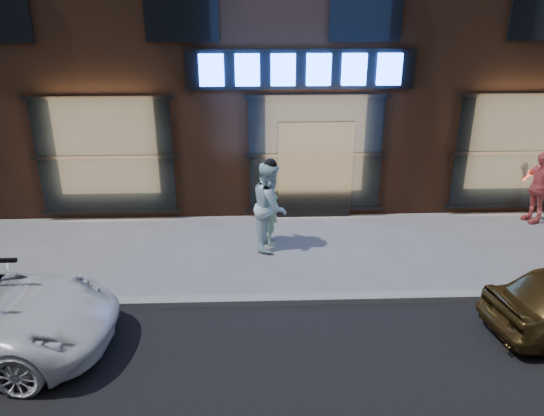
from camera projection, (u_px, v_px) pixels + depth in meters
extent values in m
plane|color=slate|center=(337.00, 301.00, 9.67)|extent=(90.00, 90.00, 0.00)
cube|color=gray|center=(337.00, 298.00, 9.65)|extent=(60.00, 0.25, 0.12)
cube|color=black|center=(301.00, 69.00, 11.92)|extent=(5.20, 0.06, 0.90)
cube|color=black|center=(315.00, 171.00, 12.83)|extent=(1.80, 0.10, 2.40)
cube|color=#FFBF72|center=(106.00, 156.00, 12.56)|extent=(3.00, 0.04, 2.60)
cube|color=black|center=(105.00, 157.00, 12.53)|extent=(3.20, 0.06, 2.80)
cube|color=#FFBF72|center=(315.00, 154.00, 12.73)|extent=(3.00, 0.04, 2.60)
cube|color=black|center=(316.00, 155.00, 12.70)|extent=(3.20, 0.06, 2.80)
cube|color=#FFBF72|center=(520.00, 152.00, 12.90)|extent=(3.00, 0.04, 2.60)
cube|color=black|center=(520.00, 152.00, 12.87)|extent=(3.20, 0.06, 2.80)
cube|color=black|center=(181.00, 3.00, 11.29)|extent=(1.60, 0.06, 1.60)
cube|color=black|center=(367.00, 3.00, 11.42)|extent=(1.60, 0.06, 1.60)
cube|color=#2659FF|center=(211.00, 70.00, 11.79)|extent=(0.55, 0.12, 0.70)
cube|color=#2659FF|center=(247.00, 70.00, 11.82)|extent=(0.55, 0.12, 0.70)
cube|color=#2659FF|center=(283.00, 70.00, 11.85)|extent=(0.55, 0.12, 0.70)
cube|color=#2659FF|center=(319.00, 70.00, 11.87)|extent=(0.55, 0.12, 0.70)
cube|color=#2659FF|center=(354.00, 69.00, 11.90)|extent=(0.55, 0.12, 0.70)
cube|color=#2659FF|center=(389.00, 69.00, 11.93)|extent=(0.55, 0.12, 0.70)
imported|color=#AFE7C6|center=(268.00, 203.00, 11.58)|extent=(0.71, 0.82, 1.89)
imported|color=white|center=(270.00, 206.00, 11.38)|extent=(0.85, 1.03, 1.93)
imported|color=#DE5E5B|center=(538.00, 187.00, 12.69)|extent=(0.68, 1.10, 1.75)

